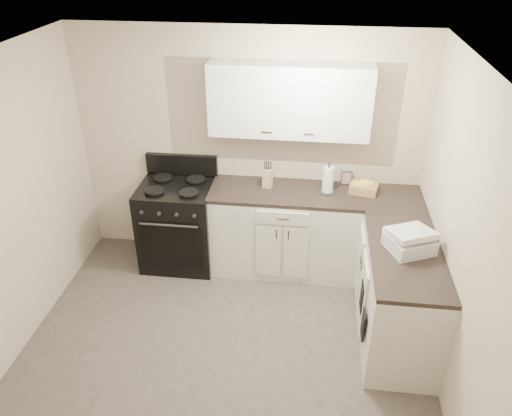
# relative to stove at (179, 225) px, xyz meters

# --- Properties ---
(floor) EXTENTS (3.60, 3.60, 0.00)m
(floor) POSITION_rel_stove_xyz_m (0.72, -1.48, -0.46)
(floor) COLOR #473F38
(floor) RESTS_ON ground
(ceiling) EXTENTS (3.60, 3.60, 0.00)m
(ceiling) POSITION_rel_stove_xyz_m (0.72, -1.48, 2.04)
(ceiling) COLOR white
(ceiling) RESTS_ON wall_back
(wall_back) EXTENTS (3.60, 0.00, 3.60)m
(wall_back) POSITION_rel_stove_xyz_m (0.72, 0.32, 0.79)
(wall_back) COLOR beige
(wall_back) RESTS_ON ground
(wall_right) EXTENTS (0.00, 3.60, 3.60)m
(wall_right) POSITION_rel_stove_xyz_m (2.52, -1.48, 0.79)
(wall_right) COLOR beige
(wall_right) RESTS_ON ground
(base_cabinets_back) EXTENTS (1.55, 0.60, 0.90)m
(base_cabinets_back) POSITION_rel_stove_xyz_m (1.14, 0.02, -0.01)
(base_cabinets_back) COLOR silver
(base_cabinets_back) RESTS_ON floor
(base_cabinets_right) EXTENTS (0.60, 1.90, 0.90)m
(base_cabinets_right) POSITION_rel_stove_xyz_m (2.22, -0.63, -0.01)
(base_cabinets_right) COLOR silver
(base_cabinets_right) RESTS_ON floor
(countertop_back) EXTENTS (1.55, 0.60, 0.04)m
(countertop_back) POSITION_rel_stove_xyz_m (1.14, 0.02, 0.46)
(countertop_back) COLOR black
(countertop_back) RESTS_ON base_cabinets_back
(countertop_right) EXTENTS (0.60, 1.90, 0.04)m
(countertop_right) POSITION_rel_stove_xyz_m (2.22, -0.63, 0.46)
(countertop_right) COLOR black
(countertop_right) RESTS_ON base_cabinets_right
(upper_cabinets) EXTENTS (1.55, 0.30, 0.70)m
(upper_cabinets) POSITION_rel_stove_xyz_m (1.14, 0.18, 1.38)
(upper_cabinets) COLOR white
(upper_cabinets) RESTS_ON wall_back
(stove) EXTENTS (0.78, 0.66, 0.94)m
(stove) POSITION_rel_stove_xyz_m (0.00, 0.00, 0.00)
(stove) COLOR black
(stove) RESTS_ON floor
(knife_block) EXTENTS (0.11, 0.10, 0.20)m
(knife_block) POSITION_rel_stove_xyz_m (0.95, 0.09, 0.58)
(knife_block) COLOR tan
(knife_block) RESTS_ON countertop_back
(paper_towel) EXTENTS (0.12, 0.12, 0.27)m
(paper_towel) POSITION_rel_stove_xyz_m (1.56, 0.06, 0.62)
(paper_towel) COLOR white
(paper_towel) RESTS_ON countertop_back
(picture_frame) EXTENTS (0.11, 0.04, 0.14)m
(picture_frame) POSITION_rel_stove_xyz_m (1.76, 0.26, 0.55)
(picture_frame) COLOR black
(picture_frame) RESTS_ON countertop_back
(wicker_basket) EXTENTS (0.30, 0.24, 0.09)m
(wicker_basket) POSITION_rel_stove_xyz_m (1.92, 0.09, 0.52)
(wicker_basket) COLOR #A77E4F
(wicker_basket) RESTS_ON countertop_right
(countertop_grill) EXTENTS (0.44, 0.43, 0.13)m
(countertop_grill) POSITION_rel_stove_xyz_m (2.23, -0.89, 0.54)
(countertop_grill) COLOR silver
(countertop_grill) RESTS_ON countertop_right
(glass_jar) EXTENTS (0.11, 0.11, 0.15)m
(glass_jar) POSITION_rel_stove_xyz_m (2.27, -0.78, 0.55)
(glass_jar) COLOR silver
(glass_jar) RESTS_ON countertop_right
(oven_mitt_near) EXTENTS (0.02, 0.15, 0.26)m
(oven_mitt_near) POSITION_rel_stove_xyz_m (1.90, -1.28, -0.03)
(oven_mitt_near) COLOR black
(oven_mitt_near) RESTS_ON base_cabinets_right
(oven_mitt_far) EXTENTS (0.02, 0.16, 0.28)m
(oven_mitt_far) POSITION_rel_stove_xyz_m (1.90, -1.01, 0.03)
(oven_mitt_far) COLOR black
(oven_mitt_far) RESTS_ON base_cabinets_right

